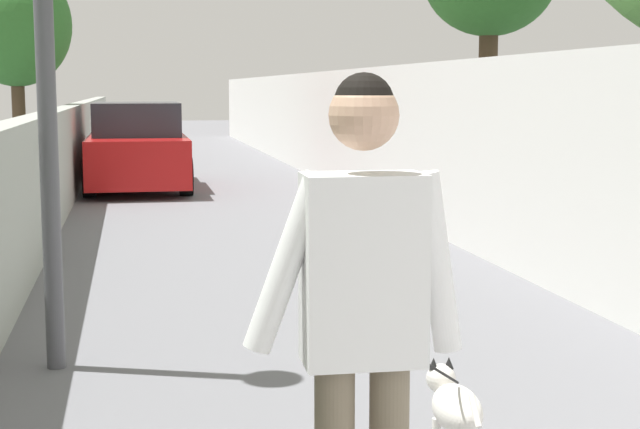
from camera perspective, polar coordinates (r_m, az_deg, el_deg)
ground_plane at (r=14.29m, az=-5.62°, el=0.30°), size 80.00×80.00×0.00m
wall_left at (r=12.21m, az=-16.11°, el=2.32°), size 48.00×0.30×1.49m
fence_right at (r=12.71m, az=6.14°, el=4.18°), size 48.00×0.30×2.11m
tree_left_distant at (r=19.27m, az=-17.72°, el=10.68°), size 2.09×2.09×4.16m
person_skateboarder at (r=3.03m, az=2.57°, el=-5.35°), size 0.23×0.71×1.76m
dog at (r=4.73m, az=8.02°, el=-11.25°), size 1.67×0.91×1.06m
car_near at (r=17.46m, az=-10.86°, el=3.87°), size 4.21×1.80×1.54m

